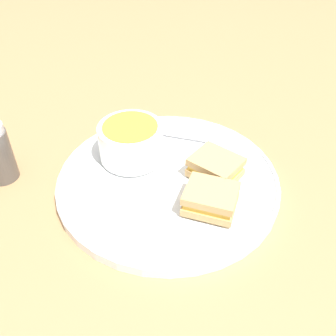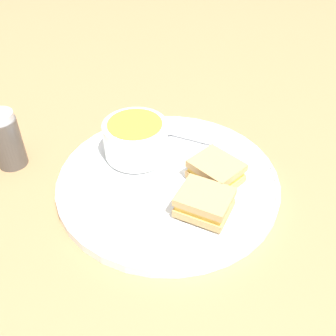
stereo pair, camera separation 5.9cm
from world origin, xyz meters
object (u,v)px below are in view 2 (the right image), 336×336
Objects in this scene: soup_bowl at (136,139)px; spoon at (169,131)px; sandwich_half_near at (204,202)px; salt_shaker at (6,140)px; sandwich_half_far at (216,171)px.

soup_bowl reaches higher than spoon.
soup_bowl is at bearing 70.66° from spoon.
sandwich_half_near is 0.95× the size of salt_shaker.
salt_shaker reaches higher than soup_bowl.
salt_shaker reaches higher than sandwich_half_near.
soup_bowl is 0.14m from sandwich_half_far.
spoon is 1.00× the size of sandwich_half_near.
sandwich_half_near is at bearing 40.69° from salt_shaker.
spoon is 0.19m from sandwich_half_near.
sandwich_half_near is at bearing -45.10° from sandwich_half_far.
salt_shaker reaches higher than spoon.
spoon is 1.08× the size of sandwich_half_far.
salt_shaker is at bearing 36.04° from spoon.
sandwich_half_near is 1.09× the size of sandwich_half_far.
salt_shaker is at bearing -127.42° from sandwich_half_far.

